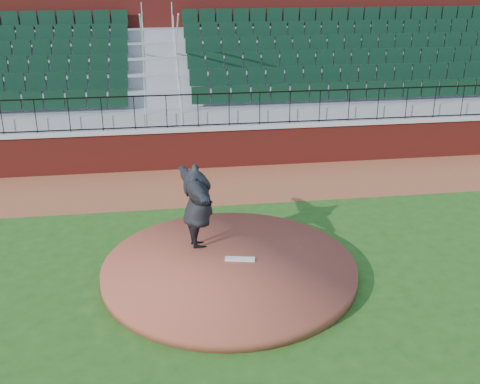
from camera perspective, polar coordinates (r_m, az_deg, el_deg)
name	(u,v)px	position (r m, az deg, el deg)	size (l,w,h in m)	color
ground	(251,278)	(12.02, 1.05, -8.41)	(90.00, 90.00, 0.00)	#214F16
warning_track	(220,184)	(16.86, -1.93, 0.79)	(34.00, 3.20, 0.01)	brown
field_wall	(214,148)	(18.17, -2.54, 4.33)	(34.00, 0.35, 1.20)	maroon
wall_cap	(214,128)	(17.98, -2.57, 6.31)	(34.00, 0.45, 0.10)	#B7B7B7
wall_railing	(214,110)	(17.84, -2.60, 8.01)	(34.00, 0.05, 1.00)	black
seating_stands	(205,77)	(20.39, -3.43, 11.18)	(34.00, 5.10, 4.60)	gray
concourse_wall	(198,52)	(23.07, -4.11, 13.54)	(34.00, 0.50, 5.50)	maroon
pitchers_mound	(229,269)	(12.08, -1.04, -7.57)	(5.21, 5.21, 0.25)	brown
pitching_rubber	(240,259)	(12.15, -0.01, -6.59)	(0.62, 0.15, 0.04)	silver
pitcher	(198,206)	(12.37, -4.16, -1.36)	(2.32, 0.63, 1.89)	black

